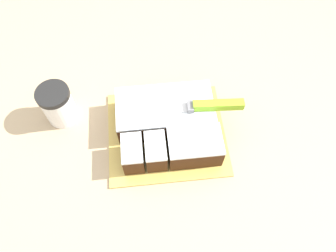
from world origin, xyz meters
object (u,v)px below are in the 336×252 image
object	(u,v)px
coffee_cup	(58,105)
knife	(206,106)
cake_board	(168,133)
cake	(169,125)

from	to	relation	value
coffee_cup	knife	bearing A→B (deg)	-9.33
cake_board	knife	distance (m)	0.13
cake	coffee_cup	xyz separation A→B (m)	(-0.29, 0.08, 0.02)
cake_board	cake	bearing A→B (deg)	39.48
knife	coffee_cup	distance (m)	0.39
cake	knife	bearing A→B (deg)	12.30
cake_board	coffee_cup	distance (m)	0.30
coffee_cup	cake_board	bearing A→B (deg)	-16.83
cake_board	knife	world-z (taller)	knife
cake_board	cake	distance (m)	0.04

